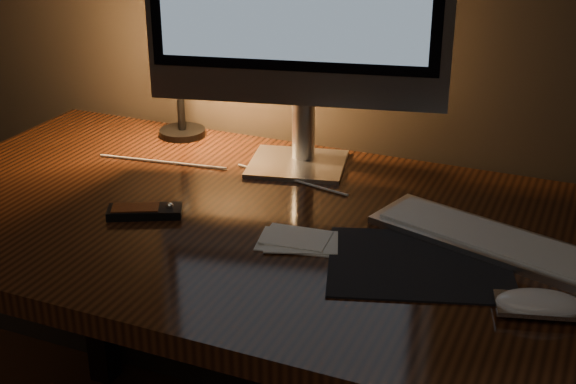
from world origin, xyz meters
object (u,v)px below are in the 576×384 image
at_px(keyboard, 506,245).
at_px(mouse, 539,306).
at_px(media_remote, 145,211).
at_px(desk_lamp, 179,36).
at_px(desk, 336,276).

xyz_separation_m(keyboard, mouse, (0.07, -0.18, 0.00)).
distance_m(media_remote, desk_lamp, 0.44).
bearing_deg(media_remote, mouse, -31.02).
relative_size(media_remote, desk_lamp, 0.40).
xyz_separation_m(desk, mouse, (0.37, -0.20, 0.14)).
xyz_separation_m(mouse, media_remote, (-0.68, 0.05, -0.00)).
height_order(desk, keyboard, keyboard).
bearing_deg(desk_lamp, keyboard, -17.45).
height_order(desk, mouse, mouse).
distance_m(desk, desk_lamp, 0.60).
bearing_deg(desk, desk_lamp, 153.84).
bearing_deg(mouse, keyboard, 96.77).
distance_m(desk, media_remote, 0.37).
height_order(mouse, desk_lamp, desk_lamp).
bearing_deg(mouse, desk, 136.16).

